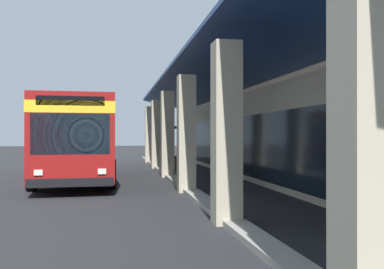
% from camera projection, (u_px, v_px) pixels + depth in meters
% --- Properties ---
extents(ground, '(120.00, 120.00, 0.00)m').
position_uv_depth(ground, '(262.00, 178.00, 19.19)').
color(ground, '#262628').
extents(curb_strip, '(37.60, 0.50, 0.12)m').
position_uv_depth(curb_strip, '(178.00, 182.00, 16.90)').
color(curb_strip, '#9E998E').
rests_on(curb_strip, ground).
extents(transit_bus, '(11.34, 3.27, 3.34)m').
position_uv_depth(transit_bus, '(75.00, 134.00, 18.40)').
color(transit_bus, maroon).
rests_on(transit_bus, ground).
extents(potted_palm, '(1.49, 1.69, 2.40)m').
position_uv_depth(potted_palm, '(178.00, 157.00, 26.61)').
color(potted_palm, gray).
rests_on(potted_palm, ground).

